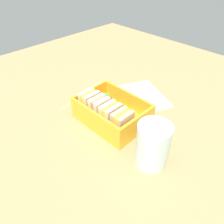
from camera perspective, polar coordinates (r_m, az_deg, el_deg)
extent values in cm
cube|color=olive|center=(56.43, 0.00, -2.96)|extent=(120.00, 120.00, 2.00)
cube|color=gold|center=(55.39, 0.00, -1.71)|extent=(16.86, 12.27, 1.20)
cube|color=gold|center=(50.50, -4.70, -2.11)|extent=(16.86, 0.60, 4.72)
cube|color=gold|center=(57.03, 4.16, 3.23)|extent=(16.86, 0.60, 4.72)
cube|color=gold|center=(49.42, 6.68, -3.33)|extent=(0.60, 11.07, 4.72)
cube|color=gold|center=(58.51, -5.64, 4.14)|extent=(0.60, 11.07, 4.72)
cube|color=tan|center=(48.39, 3.62, -3.41)|extent=(1.04, 4.71, 5.70)
cube|color=yellow|center=(48.90, 2.72, -2.85)|extent=(1.04, 4.34, 5.24)
cube|color=tan|center=(49.43, 1.84, -2.29)|extent=(1.04, 4.71, 5.70)
cube|color=beige|center=(50.32, 0.44, -1.41)|extent=(1.04, 4.71, 5.70)
cube|color=yellow|center=(50.89, -0.38, -0.88)|extent=(1.04, 4.34, 5.24)
cube|color=beige|center=(51.47, -1.19, -0.37)|extent=(1.04, 4.71, 5.70)
cube|color=beige|center=(52.46, -2.48, 0.45)|extent=(1.04, 4.71, 5.70)
cube|color=#D87259|center=(53.08, -3.24, 0.93)|extent=(1.04, 4.34, 5.24)
cube|color=beige|center=(53.71, -3.98, 1.40)|extent=(1.04, 4.71, 5.70)
cube|color=beige|center=(54.77, -5.16, 2.15)|extent=(1.04, 4.71, 5.70)
cube|color=yellow|center=(55.43, -5.86, 2.59)|extent=(1.04, 4.34, 5.24)
cube|color=beige|center=(56.11, -6.54, 3.02)|extent=(1.04, 4.71, 5.70)
cylinder|color=orange|center=(53.17, 5.67, -2.36)|extent=(3.78, 3.16, 1.04)
sphere|color=red|center=(55.66, 1.78, 0.98)|extent=(2.59, 2.59, 2.59)
cone|color=#388B31|center=(54.72, 1.82, 2.32)|extent=(1.55, 1.55, 0.60)
sphere|color=red|center=(58.09, -1.55, 3.12)|extent=(3.16, 3.16, 3.16)
cone|color=green|center=(57.04, -1.59, 4.67)|extent=(1.90, 1.90, 0.60)
cylinder|color=tan|center=(65.65, -6.92, 4.82)|extent=(4.23, 19.14, 0.70)
cylinder|color=tan|center=(66.11, -7.45, 5.03)|extent=(4.23, 19.14, 0.70)
cylinder|color=silver|center=(43.72, 10.57, -8.44)|extent=(6.67, 6.67, 9.54)
cube|color=silver|center=(65.10, 8.14, 4.23)|extent=(18.73, 16.61, 0.40)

